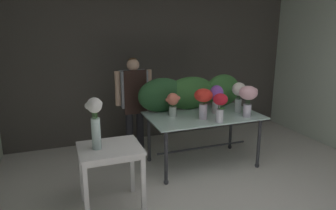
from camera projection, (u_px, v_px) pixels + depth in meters
ground_plane at (191, 171)px, 4.63m from camera, size 7.52×7.52×0.00m
wall_back at (155, 61)px, 5.81m from camera, size 5.63×0.12×2.95m
display_table_glass at (203, 122)px, 4.69m from camera, size 1.70×1.00×0.82m
side_table_white at (110, 156)px, 3.54m from camera, size 0.71×0.62×0.78m
florist at (134, 97)px, 4.97m from camera, size 0.61×0.24×1.63m
foliage_backdrop at (191, 93)px, 4.92m from camera, size 1.77×0.28×0.54m
vase_coral_tulips at (173, 103)px, 4.55m from camera, size 0.22×0.18×0.35m
vase_crimson_anemones at (220, 104)px, 4.23m from camera, size 0.21×0.20×0.41m
vase_ivory_hydrangea at (239, 93)px, 4.73m from camera, size 0.21×0.21×0.47m
vase_scarlet_freesia at (203, 100)px, 4.38m from camera, size 0.27×0.27×0.45m
vase_violet_snapdragons at (216, 97)px, 4.66m from camera, size 0.21×0.21×0.44m
vase_blush_stock at (248, 96)px, 4.48m from camera, size 0.27×0.27×0.47m
vase_white_roses_tall at (95, 120)px, 3.38m from camera, size 0.19×0.17×0.60m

